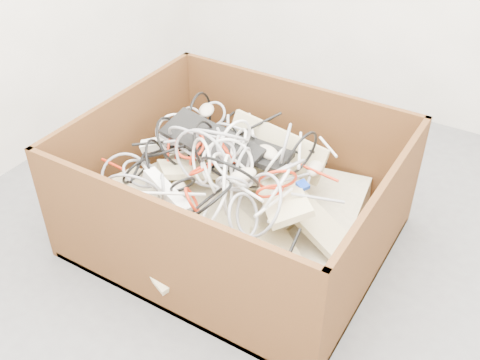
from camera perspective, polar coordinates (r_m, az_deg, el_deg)
The scene contains 8 objects.
ground at distance 2.40m, azimuth 3.69°, elevation -8.28°, with size 3.00×3.00×0.00m, color #4E4E50.
cardboard_box at distance 2.42m, azimuth -0.60°, elevation -3.18°, with size 1.23×1.03×0.56m.
keyboard_pile at distance 2.32m, azimuth -0.18°, elevation -0.65°, with size 1.07×0.84×0.34m.
mice_scatter at distance 2.30m, azimuth -2.51°, elevation 1.01°, with size 0.78×0.74×0.21m.
power_strip_left at distance 2.51m, azimuth -7.07°, elevation 3.95°, with size 0.28×0.05×0.04m, color white.
power_strip_right at distance 2.21m, azimuth -7.45°, elevation -1.16°, with size 0.26×0.05×0.04m, color white.
vga_plug at distance 2.21m, azimuth 6.41°, elevation -0.54°, with size 0.04×0.04×0.02m, color #0B2EA9.
cable_tangle at distance 2.27m, azimuth -2.97°, elevation 2.02°, with size 1.03×0.87×0.47m.
Camera 1 is at (0.75, -1.53, 1.69)m, focal length 41.84 mm.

